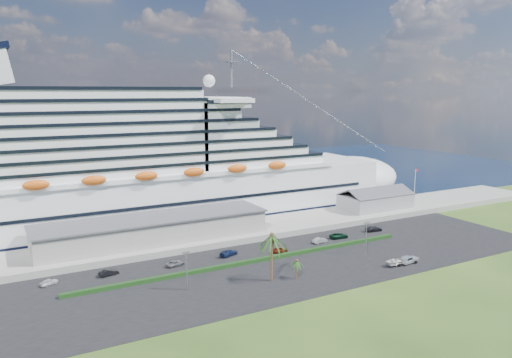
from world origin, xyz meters
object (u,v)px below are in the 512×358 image
pickup_truck (409,260)px  boat_trailer (396,261)px  cruise_ship (139,171)px  parked_car_3 (229,253)px

pickup_truck → boat_trailer: 3.79m
cruise_ship → pickup_truck: cruise_ship is taller
parked_car_3 → boat_trailer: 40.55m
parked_car_3 → boat_trailer: (31.41, -25.64, 0.35)m
parked_car_3 → pickup_truck: bearing=-149.3°
cruise_ship → boat_trailer: cruise_ship is taller
cruise_ship → pickup_truck: bearing=-55.4°
pickup_truck → boat_trailer: bearing=175.3°
pickup_truck → boat_trailer: (-3.77, 0.31, 0.15)m
pickup_truck → boat_trailer: pickup_truck is taller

